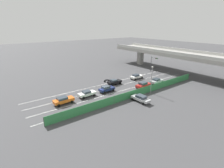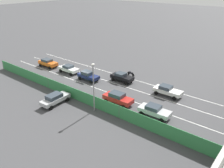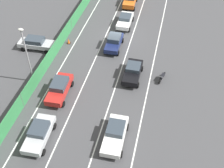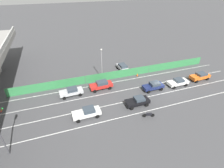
{
  "view_description": "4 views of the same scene",
  "coord_description": "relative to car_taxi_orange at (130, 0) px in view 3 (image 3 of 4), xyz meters",
  "views": [
    {
      "loc": [
        34.06,
        -21.87,
        16.55
      ],
      "look_at": [
        -0.07,
        3.73,
        1.75
      ],
      "focal_mm": 27.34,
      "sensor_mm": 36.0,
      "label": 1
    },
    {
      "loc": [
        28.49,
        30.55,
        16.99
      ],
      "look_at": [
        1.74,
        8.9,
        1.72
      ],
      "focal_mm": 37.8,
      "sensor_mm": 36.0,
      "label": 2
    },
    {
      "loc": [
        -6.8,
        31.63,
        22.23
      ],
      "look_at": [
        -1.71,
        10.4,
        1.6
      ],
      "focal_mm": 45.79,
      "sensor_mm": 36.0,
      "label": 3
    },
    {
      "loc": [
        -24.53,
        19.23,
        19.28
      ],
      "look_at": [
        1.28,
        10.23,
        2.31
      ],
      "focal_mm": 27.56,
      "sensor_mm": 36.0,
      "label": 4
    }
  ],
  "objects": [
    {
      "name": "ground_plane",
      "position": [
        -0.19,
        9.88,
        -0.92
      ],
      "size": [
        300.0,
        300.0,
        0.0
      ],
      "primitive_type": "plane",
      "color": "#424244"
    },
    {
      "name": "lane_line_left_edge",
      "position": [
        -5.58,
        16.58,
        -0.92
      ],
      "size": [
        0.14,
        49.4,
        0.01
      ],
      "primitive_type": "cube",
      "color": "silver",
      "rests_on": "ground"
    },
    {
      "name": "lane_line_mid_left",
      "position": [
        -1.99,
        16.58,
        -0.92
      ],
      "size": [
        0.14,
        49.4,
        0.01
      ],
      "primitive_type": "cube",
      "color": "silver",
      "rests_on": "ground"
    },
    {
      "name": "lane_line_mid_right",
      "position": [
        1.61,
        16.58,
        -0.92
      ],
      "size": [
        0.14,
        49.4,
        0.01
      ],
      "primitive_type": "cube",
      "color": "silver",
      "rests_on": "ground"
    },
    {
      "name": "lane_line_right_edge",
      "position": [
        5.21,
        16.58,
        -0.92
      ],
      "size": [
        0.14,
        49.4,
        0.01
      ],
      "primitive_type": "cube",
      "color": "silver",
      "rests_on": "ground"
    },
    {
      "name": "green_fence",
      "position": [
        6.66,
        16.58,
        0.0
      ],
      "size": [
        0.1,
        45.5,
        1.84
      ],
      "color": "#338447",
      "rests_on": "ground"
    },
    {
      "name": "car_taxi_orange",
      "position": [
        0.0,
        0.0,
        0.0
      ],
      "size": [
        2.13,
        4.57,
        1.64
      ],
      "color": "orange",
      "rests_on": "ground"
    },
    {
      "name": "car_sedan_navy",
      "position": [
        -0.13,
        11.75,
        -0.02
      ],
      "size": [
        1.98,
        4.24,
        1.65
      ],
      "color": "navy",
      "rests_on": "ground"
    },
    {
      "name": "car_sedan_red",
      "position": [
        3.59,
        21.52,
        0.03
      ],
      "size": [
        2.12,
        4.68,
        1.72
      ],
      "color": "red",
      "rests_on": "ground"
    },
    {
      "name": "car_sedan_black",
      "position": [
        -3.55,
        16.95,
        -0.04
      ],
      "size": [
        1.99,
        4.24,
        1.57
      ],
      "color": "black",
      "rests_on": "ground"
    },
    {
      "name": "car_sedan_white",
      "position": [
        -0.43,
        6.12,
        -0.07
      ],
      "size": [
        2.04,
        4.38,
        1.52
      ],
      "color": "white",
      "rests_on": "ground"
    },
    {
      "name": "car_hatchback_white",
      "position": [
        -3.56,
        25.97,
        -0.04
      ],
      "size": [
        2.08,
        4.58,
        1.6
      ],
      "color": "silver",
      "rests_on": "ground"
    },
    {
      "name": "car_sedan_silver",
      "position": [
        3.29,
        27.52,
        -0.05
      ],
      "size": [
        2.17,
        4.46,
        1.56
      ],
      "color": "#B7BABC",
      "rests_on": "ground"
    },
    {
      "name": "motorcycle",
      "position": [
        -6.91,
        16.62,
        -0.46
      ],
      "size": [
        0.75,
        1.91,
        0.93
      ],
      "color": "black",
      "rests_on": "ground"
    },
    {
      "name": "parked_wagon_silver",
      "position": [
        9.54,
        14.38,
        -0.02
      ],
      "size": [
        4.73,
        2.13,
        1.62
      ],
      "color": "#B2B5B7",
      "rests_on": "ground"
    },
    {
      "name": "street_lamp",
      "position": [
        7.34,
        20.25,
        3.36
      ],
      "size": [
        0.6,
        0.36,
        7.03
      ],
      "color": "gray",
      "rests_on": "ground"
    },
    {
      "name": "traffic_cone",
      "position": [
        5.97,
        12.25,
        -0.57
      ],
      "size": [
        0.47,
        0.47,
        0.74
      ],
      "color": "orange",
      "rests_on": "ground"
    }
  ]
}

